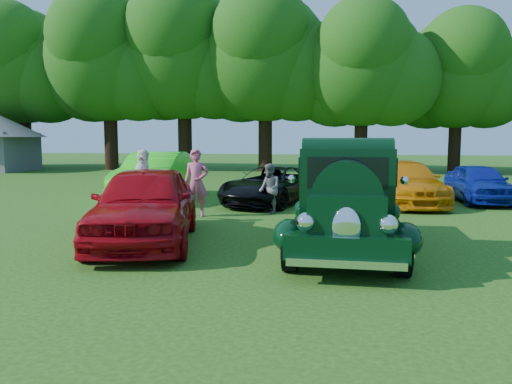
% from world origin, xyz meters
% --- Properties ---
extents(ground, '(120.00, 120.00, 0.00)m').
position_xyz_m(ground, '(0.00, 0.00, 0.00)').
color(ground, '#204710').
rests_on(ground, ground).
extents(hero_pickup, '(2.43, 5.21, 2.04)m').
position_xyz_m(hero_pickup, '(1.35, 0.69, 0.88)').
color(hero_pickup, black).
rests_on(hero_pickup, ground).
extents(red_convertible, '(3.11, 5.21, 1.66)m').
position_xyz_m(red_convertible, '(-2.83, 0.64, 0.83)').
color(red_convertible, '#A3060F').
rests_on(red_convertible, ground).
extents(back_car_lime, '(2.16, 5.34, 1.72)m').
position_xyz_m(back_car_lime, '(-5.48, 7.95, 0.86)').
color(back_car_lime, '#28CF1B').
rests_on(back_car_lime, ground).
extents(back_car_black, '(3.34, 4.99, 1.27)m').
position_xyz_m(back_car_black, '(-1.15, 7.31, 0.64)').
color(back_car_black, black).
rests_on(back_car_black, ground).
extents(back_car_orange, '(2.66, 5.16, 1.43)m').
position_xyz_m(back_car_orange, '(3.31, 8.18, 0.72)').
color(back_car_orange, orange).
rests_on(back_car_orange, ground).
extents(back_car_blue, '(1.90, 4.09, 1.36)m').
position_xyz_m(back_car_blue, '(5.86, 9.06, 0.68)').
color(back_car_blue, navy).
rests_on(back_car_blue, ground).
extents(spectator_pink, '(0.78, 0.59, 1.92)m').
position_xyz_m(spectator_pink, '(-2.84, 4.32, 0.96)').
color(spectator_pink, '#C65171').
rests_on(spectator_pink, ground).
extents(spectator_grey, '(0.85, 0.91, 1.48)m').
position_xyz_m(spectator_grey, '(-0.89, 5.29, 0.74)').
color(spectator_grey, slate).
rests_on(spectator_grey, ground).
extents(spectator_white, '(0.49, 1.15, 1.95)m').
position_xyz_m(spectator_white, '(-3.85, 2.92, 0.97)').
color(spectator_white, white).
rests_on(spectator_white, ground).
extents(tree_line, '(63.69, 10.09, 12.32)m').
position_xyz_m(tree_line, '(-2.00, 24.36, 7.14)').
color(tree_line, black).
rests_on(tree_line, ground).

